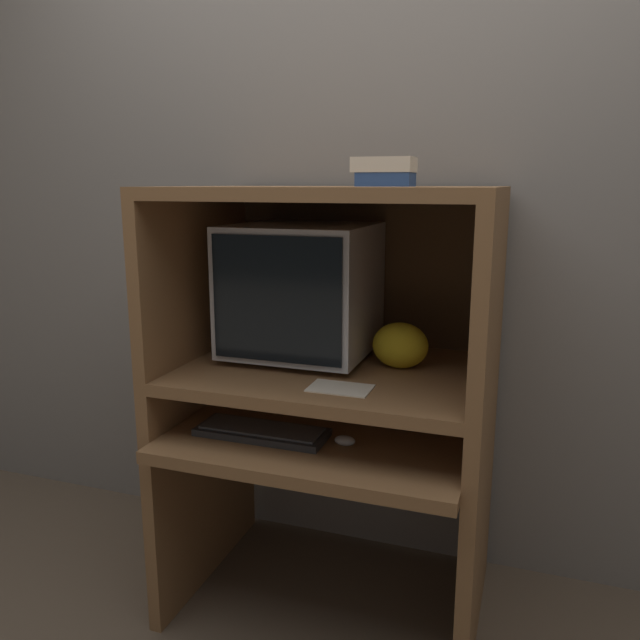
# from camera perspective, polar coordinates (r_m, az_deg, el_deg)

# --- Properties ---
(wall_back) EXTENTS (6.00, 0.06, 2.60)m
(wall_back) POSITION_cam_1_polar(r_m,az_deg,el_deg) (2.20, 4.43, 11.32)
(wall_back) COLOR gray
(wall_back) RESTS_ON ground_plane
(desk_base) EXTENTS (0.95, 0.73, 0.62)m
(desk_base) POSITION_cam_1_polar(r_m,az_deg,el_deg) (2.01, 0.58, -15.53)
(desk_base) COLOR brown
(desk_base) RESTS_ON ground_plane
(desk_monitor_shelf) EXTENTS (0.95, 0.67, 0.17)m
(desk_monitor_shelf) POSITION_cam_1_polar(r_m,az_deg,el_deg) (1.91, 1.09, -5.39)
(desk_monitor_shelf) COLOR brown
(desk_monitor_shelf) RESTS_ON desk_base
(hutch_upper) EXTENTS (0.95, 0.67, 0.54)m
(hutch_upper) POSITION_cam_1_polar(r_m,az_deg,el_deg) (1.86, 1.45, 6.78)
(hutch_upper) COLOR brown
(hutch_upper) RESTS_ON desk_monitor_shelf
(crt_monitor) EXTENTS (0.43, 0.43, 0.42)m
(crt_monitor) POSITION_cam_1_polar(r_m,az_deg,el_deg) (1.97, -1.66, 2.82)
(crt_monitor) COLOR #B2B2B7
(crt_monitor) RESTS_ON desk_monitor_shelf
(keyboard) EXTENTS (0.38, 0.14, 0.03)m
(keyboard) POSITION_cam_1_polar(r_m,az_deg,el_deg) (1.85, -5.32, -10.11)
(keyboard) COLOR #2D2D30
(keyboard) RESTS_ON desk_base
(mouse) EXTENTS (0.06, 0.04, 0.03)m
(mouse) POSITION_cam_1_polar(r_m,az_deg,el_deg) (1.78, 2.28, -10.96)
(mouse) COLOR #B7B7B7
(mouse) RESTS_ON desk_base
(snack_bag) EXTENTS (0.17, 0.13, 0.14)m
(snack_bag) POSITION_cam_1_polar(r_m,az_deg,el_deg) (1.89, 7.35, -2.31)
(snack_bag) COLOR gold
(snack_bag) RESTS_ON desk_monitor_shelf
(book_stack) EXTENTS (0.17, 0.11, 0.08)m
(book_stack) POSITION_cam_1_polar(r_m,az_deg,el_deg) (1.79, 5.95, 13.37)
(book_stack) COLOR navy
(book_stack) RESTS_ON hutch_upper
(paper_card) EXTENTS (0.17, 0.11, 0.00)m
(paper_card) POSITION_cam_1_polar(r_m,az_deg,el_deg) (1.70, 1.86, -6.25)
(paper_card) COLOR beige
(paper_card) RESTS_ON desk_monitor_shelf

